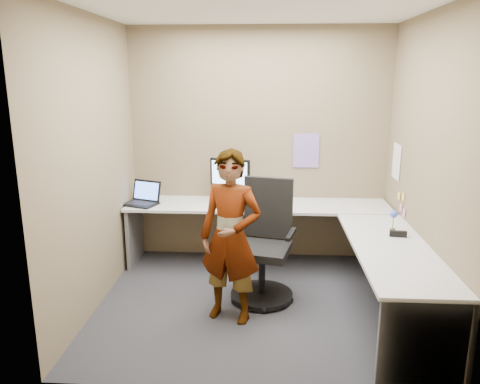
# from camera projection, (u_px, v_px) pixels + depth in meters

# --- Properties ---
(ground) EXTENTS (3.00, 3.00, 0.00)m
(ground) POSITION_uv_depth(u_px,v_px,m) (255.00, 303.00, 4.54)
(ground) COLOR #232328
(ground) RESTS_ON ground
(wall_back) EXTENTS (3.00, 0.00, 3.00)m
(wall_back) POSITION_uv_depth(u_px,v_px,m) (259.00, 146.00, 5.47)
(wall_back) COLOR #736047
(wall_back) RESTS_ON ground
(wall_right) EXTENTS (0.00, 2.70, 2.70)m
(wall_right) POSITION_uv_depth(u_px,v_px,m) (426.00, 169.00, 4.13)
(wall_right) COLOR #736047
(wall_right) RESTS_ON ground
(wall_left) EXTENTS (0.00, 2.70, 2.70)m
(wall_left) POSITION_uv_depth(u_px,v_px,m) (93.00, 165.00, 4.30)
(wall_left) COLOR #736047
(wall_left) RESTS_ON ground
(ceiling) EXTENTS (3.00, 3.00, 0.00)m
(ceiling) POSITION_uv_depth(u_px,v_px,m) (257.00, 7.00, 3.89)
(ceiling) COLOR white
(ceiling) RESTS_ON wall_back
(desk) EXTENTS (2.98, 2.58, 0.73)m
(desk) POSITION_uv_depth(u_px,v_px,m) (299.00, 234.00, 4.75)
(desk) COLOR silver
(desk) RESTS_ON ground
(paper_ream) EXTENTS (0.35, 0.30, 0.06)m
(paper_ream) POSITION_uv_depth(u_px,v_px,m) (230.00, 200.00, 5.35)
(paper_ream) COLOR red
(paper_ream) RESTS_ON desk
(monitor) EXTENTS (0.46, 0.20, 0.45)m
(monitor) POSITION_uv_depth(u_px,v_px,m) (230.00, 175.00, 5.29)
(monitor) COLOR black
(monitor) RESTS_ON paper_ream
(laptop) EXTENTS (0.44, 0.41, 0.26)m
(laptop) POSITION_uv_depth(u_px,v_px,m) (143.00, 198.00, 5.30)
(laptop) COLOR black
(laptop) RESTS_ON desk
(trackball_mouse) EXTENTS (0.12, 0.08, 0.07)m
(trackball_mouse) POSITION_uv_depth(u_px,v_px,m) (243.00, 205.00, 5.17)
(trackball_mouse) COLOR #B7B7BC
(trackball_mouse) RESTS_ON desk
(origami) EXTENTS (0.10, 0.10, 0.06)m
(origami) POSITION_uv_depth(u_px,v_px,m) (276.00, 206.00, 5.13)
(origami) COLOR white
(origami) RESTS_ON desk
(stapler) EXTENTS (0.15, 0.06, 0.05)m
(stapler) POSITION_uv_depth(u_px,v_px,m) (398.00, 234.00, 4.23)
(stapler) COLOR black
(stapler) RESTS_ON desk
(flower) EXTENTS (0.07, 0.07, 0.22)m
(flower) POSITION_uv_depth(u_px,v_px,m) (393.00, 218.00, 4.31)
(flower) COLOR brown
(flower) RESTS_ON desk
(calendar_purple) EXTENTS (0.30, 0.01, 0.40)m
(calendar_purple) POSITION_uv_depth(u_px,v_px,m) (306.00, 150.00, 5.44)
(calendar_purple) COLOR #846BB7
(calendar_purple) RESTS_ON wall_back
(calendar_white) EXTENTS (0.01, 0.28, 0.38)m
(calendar_white) POSITION_uv_depth(u_px,v_px,m) (397.00, 162.00, 5.02)
(calendar_white) COLOR white
(calendar_white) RESTS_ON wall_right
(sticky_note_a) EXTENTS (0.01, 0.07, 0.07)m
(sticky_note_a) POSITION_uv_depth(u_px,v_px,m) (403.00, 197.00, 4.76)
(sticky_note_a) COLOR #F2E059
(sticky_note_a) RESTS_ON wall_right
(sticky_note_b) EXTENTS (0.01, 0.07, 0.07)m
(sticky_note_b) POSITION_uv_depth(u_px,v_px,m) (401.00, 208.00, 4.84)
(sticky_note_b) COLOR pink
(sticky_note_b) RESTS_ON wall_right
(sticky_note_c) EXTENTS (0.01, 0.07, 0.07)m
(sticky_note_c) POSITION_uv_depth(u_px,v_px,m) (404.00, 213.00, 4.72)
(sticky_note_c) COLOR pink
(sticky_note_c) RESTS_ON wall_right
(sticky_note_d) EXTENTS (0.01, 0.07, 0.07)m
(sticky_note_d) POSITION_uv_depth(u_px,v_px,m) (399.00, 196.00, 4.91)
(sticky_note_d) COLOR #F2E059
(sticky_note_d) RESTS_ON wall_right
(office_chair) EXTENTS (0.65, 0.62, 1.16)m
(office_chair) POSITION_uv_depth(u_px,v_px,m) (264.00, 251.00, 4.58)
(office_chair) COLOR black
(office_chair) RESTS_ON ground
(person) EXTENTS (0.65, 0.52, 1.55)m
(person) POSITION_uv_depth(u_px,v_px,m) (231.00, 237.00, 4.09)
(person) COLOR #999399
(person) RESTS_ON ground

